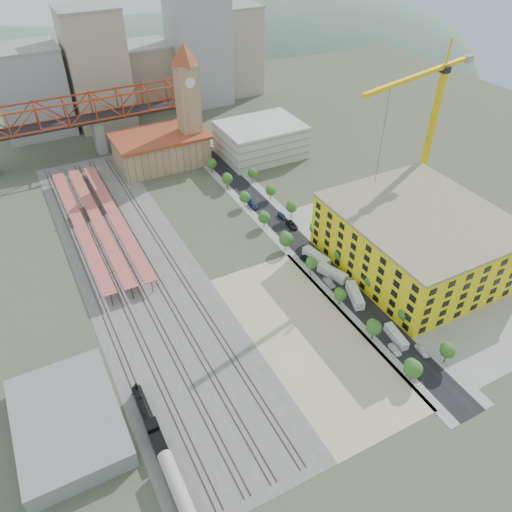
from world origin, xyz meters
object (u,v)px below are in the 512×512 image
construction_building (417,239)px  site_trailer_b (355,295)px  locomotive (148,418)px  clock_tower (187,93)px  site_trailer_a (396,336)px  tower_crane (430,112)px  coach (180,494)px  car_0 (395,350)px  site_trailer_c (332,273)px  site_trailer_d (316,257)px

construction_building → site_trailer_b: 27.68m
locomotive → construction_building: bearing=10.5°
clock_tower → construction_building: 107.36m
site_trailer_a → locomotive: bearing=-178.0°
tower_crane → clock_tower: bearing=127.8°
coach → site_trailer_b: size_ratio=1.69×
tower_crane → site_trailer_b: size_ratio=5.74×
tower_crane → car_0: 82.28m
car_0 → tower_crane: bearing=48.8°
locomotive → site_trailer_c: (66.00, 23.38, -0.57)m
coach → site_trailer_a: 67.45m
site_trailer_a → site_trailer_c: bearing=97.3°
clock_tower → locomotive: size_ratio=2.51×
coach → site_trailer_d: bearing=38.4°
construction_building → coach: bearing=-158.2°
locomotive → car_0: size_ratio=4.67×
tower_crane → site_trailer_c: size_ratio=5.92×
tower_crane → site_trailer_a: (-48.79, -49.96, -35.07)m
construction_building → site_trailer_c: size_ratio=5.10×
construction_building → tower_crane: size_ratio=0.86×
construction_building → site_trailer_b: (-26.00, -5.09, -8.01)m
construction_building → tower_crane: 44.29m
site_trailer_c → site_trailer_a: bearing=-108.8°
clock_tower → coach: 150.88m
construction_building → site_trailer_c: 27.96m
site_trailer_a → site_trailer_c: (0.00, 29.48, 0.18)m
site_trailer_b → car_0: site_trailer_b is taller
clock_tower → site_trailer_b: size_ratio=5.09×
clock_tower → site_trailer_c: bearing=-85.1°
locomotive → site_trailer_c: size_ratio=2.09×
car_0 → site_trailer_d: bearing=89.0°
locomotive → site_trailer_a: locomotive is taller
clock_tower → car_0: bearing=-87.7°
site_trailer_a → site_trailer_d: bearing=97.3°
tower_crane → car_0: (-51.79, -53.18, -35.49)m
site_trailer_a → construction_building: bearing=48.9°
site_trailer_a → car_0: site_trailer_a is taller
tower_crane → site_trailer_a: 78.14m
clock_tower → site_trailer_a: clock_tower is taller
site_trailer_a → car_0: 4.42m
site_trailer_a → coach: bearing=-160.9°
site_trailer_b → car_0: bearing=-78.4°
site_trailer_d → site_trailer_b: bearing=-100.5°
locomotive → tower_crane: 127.59m
coach → site_trailer_a: size_ratio=2.01×
locomotive → site_trailer_c: 70.02m
clock_tower → car_0: (5.00, -126.30, -27.94)m
locomotive → site_trailer_d: bearing=26.1°
construction_building → site_trailer_a: (-26.00, -23.09, -8.23)m
tower_crane → site_trailer_b: bearing=-146.8°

